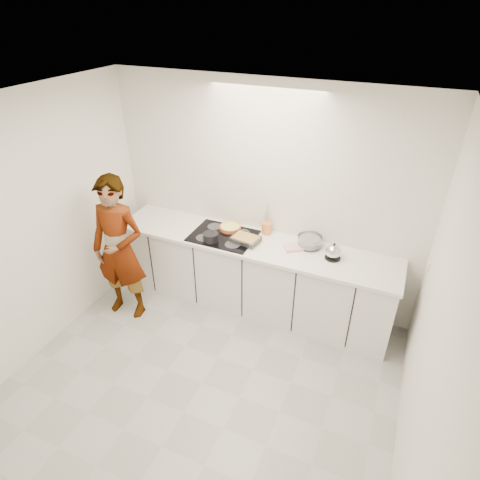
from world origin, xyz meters
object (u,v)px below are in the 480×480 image
at_px(baking_dish, 246,239).
at_px(kettle, 333,252).
at_px(hob, 223,236).
at_px(utensil_crock, 267,228).
at_px(tart_dish, 230,227).
at_px(mixing_bowl, 310,242).
at_px(cook, 119,250).
at_px(saucepan, 211,237).

distance_m(baking_dish, kettle, 0.96).
xyz_separation_m(hob, utensil_crock, (0.43, 0.26, 0.06)).
bearing_deg(kettle, tart_dish, 174.79).
bearing_deg(mixing_bowl, cook, -156.54).
bearing_deg(cook, baking_dish, 20.32).
bearing_deg(hob, kettle, 2.19).
distance_m(kettle, utensil_crock, 0.84).
xyz_separation_m(tart_dish, saucepan, (-0.09, -0.32, 0.02)).
relative_size(utensil_crock, cook, 0.08).
distance_m(hob, mixing_bowl, 0.97).
xyz_separation_m(hob, cook, (-0.97, -0.65, -0.06)).
height_order(hob, baking_dish, baking_dish).
distance_m(saucepan, mixing_bowl, 1.09).
distance_m(tart_dish, baking_dish, 0.33).
bearing_deg(hob, baking_dish, -4.39).
height_order(tart_dish, mixing_bowl, mixing_bowl).
bearing_deg(mixing_bowl, utensil_crock, 172.39).
height_order(mixing_bowl, kettle, kettle).
distance_m(kettle, cook, 2.32).
bearing_deg(tart_dish, utensil_crock, 13.30).
bearing_deg(baking_dish, hob, 175.61).
height_order(kettle, cook, cook).
height_order(hob, saucepan, saucepan).
distance_m(hob, tart_dish, 0.16).
bearing_deg(mixing_bowl, tart_dish, -178.30).
relative_size(tart_dish, cook, 0.16).
relative_size(tart_dish, utensil_crock, 1.94).
height_order(hob, kettle, kettle).
bearing_deg(tart_dish, saucepan, -105.45).
bearing_deg(baking_dish, utensil_crock, 62.77).
relative_size(hob, tart_dish, 2.64).
relative_size(hob, kettle, 3.83).
height_order(kettle, utensil_crock, kettle).
height_order(tart_dish, cook, cook).
bearing_deg(utensil_crock, kettle, -14.50).
distance_m(hob, cook, 1.16).
distance_m(tart_dish, utensil_crock, 0.43).
xyz_separation_m(hob, saucepan, (-0.07, -0.16, 0.05)).
bearing_deg(tart_dish, baking_dish, -33.79).
relative_size(baking_dish, mixing_bowl, 0.92).
bearing_deg(baking_dish, saucepan, -158.78).
bearing_deg(tart_dish, cook, -140.60).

